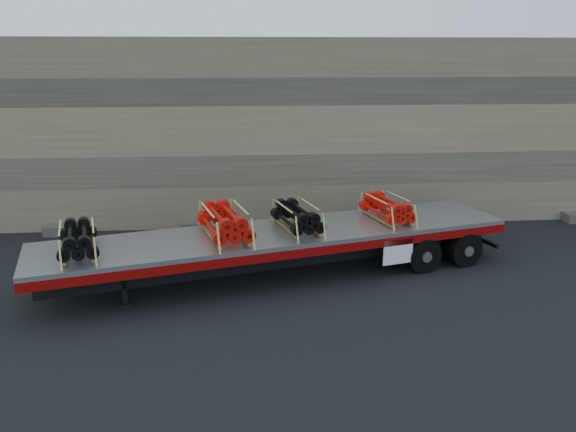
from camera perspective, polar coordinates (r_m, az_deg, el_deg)
The scene contains 7 objects.
ground at distance 16.99m, azimuth -0.01°, elevation -6.08°, with size 120.00×120.00×0.00m, color black.
rock_wall at distance 22.40m, azimuth -1.38°, elevation 8.65°, with size 44.00×3.00×7.00m, color #7A6B54.
trailer at distance 16.76m, azimuth -0.85°, elevation -3.83°, with size 14.05×2.70×1.40m, color #A8ABB0, non-canonical shape.
bundle_front at distance 15.63m, azimuth -20.57°, elevation -2.33°, with size 0.98×1.97×0.70m, color black, non-canonical shape.
bundle_midfront at distance 15.98m, azimuth -6.44°, elevation -0.75°, with size 1.15×2.30×0.82m, color red, non-canonical shape.
bundle_midrear at distance 16.61m, azimuth 0.92°, elevation -0.18°, with size 1.00×2.00×0.71m, color black, non-canonical shape.
bundle_rear at distance 17.87m, azimuth 10.02°, elevation 0.72°, with size 0.97×1.94×0.69m, color red, non-canonical shape.
Camera 1 is at (-1.28, -15.67, 6.45)m, focal length 35.00 mm.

